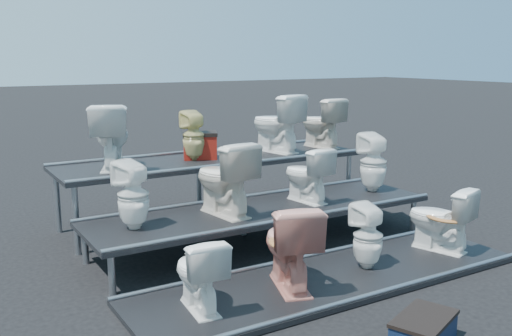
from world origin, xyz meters
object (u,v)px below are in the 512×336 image
red_crate (200,147)px  toilet_11 (321,123)px  toilet_5 (224,178)px  step_stool (423,332)px  toilet_4 (133,195)px  toilet_8 (111,136)px  toilet_6 (307,174)px  toilet_3 (440,218)px  toilet_0 (199,273)px  toilet_7 (373,162)px  toilet_1 (290,245)px  toilet_2 (368,236)px  toilet_10 (276,123)px  toilet_9 (194,136)px

red_crate → toilet_11: bearing=20.1°
toilet_5 → step_stool: 2.80m
toilet_4 → toilet_8: 1.39m
toilet_8 → toilet_6: bearing=169.2°
toilet_3 → toilet_8: 4.00m
toilet_4 → toilet_8: size_ratio=0.90×
toilet_0 → red_crate: size_ratio=1.53×
toilet_4 → toilet_7: bearing=158.6°
toilet_0 → toilet_1: size_ratio=0.80×
step_stool → toilet_5: bearing=75.6°
toilet_11 → toilet_7: bearing=80.8°
toilet_1 → toilet_4: (-1.07, 1.30, 0.34)m
toilet_1 → toilet_6: size_ratio=1.23×
toilet_0 → toilet_5: size_ratio=0.79×
toilet_3 → toilet_11: size_ratio=0.98×
toilet_5 → red_crate: (0.36, 1.38, 0.14)m
toilet_2 → red_crate: red_crate is taller
toilet_4 → toilet_7: size_ratio=0.93×
toilet_0 → toilet_11: toilet_11 is taller
toilet_0 → toilet_6: 2.48m
toilet_5 → toilet_11: toilet_11 is taller
toilet_10 → red_crate: toilet_10 is taller
toilet_0 → toilet_10: size_ratio=0.80×
toilet_1 → toilet_6: toilet_6 is taller
toilet_1 → toilet_9: 2.71m
toilet_5 → toilet_11: bearing=-158.2°
toilet_4 → toilet_11: bearing=179.5°
toilet_5 → toilet_11: 2.71m
toilet_7 → toilet_4: bearing=7.2°
toilet_5 → toilet_8: toilet_8 is taller
toilet_0 → toilet_9: (1.17, 2.60, 0.80)m
toilet_5 → toilet_7: (2.23, 0.00, -0.03)m
toilet_3 → toilet_5: (-2.06, 1.30, 0.45)m
toilet_4 → toilet_1: bearing=107.9°
toilet_6 → red_crate: (-0.78, 1.38, 0.22)m
toilet_3 → toilet_11: (0.29, 2.60, 0.81)m
toilet_11 → red_crate: 2.00m
toilet_0 → step_stool: size_ratio=1.17×
toilet_3 → red_crate: red_crate is taller
toilet_0 → toilet_10: bearing=-127.9°
toilet_0 → toilet_4: (-0.12, 1.30, 0.43)m
toilet_5 → toilet_9: bearing=-107.6°
red_crate → toilet_6: bearing=-38.1°
toilet_3 → toilet_4: 3.39m
toilet_2 → toilet_9: (-0.75, 2.60, 0.79)m
toilet_2 → step_stool: 1.54m
toilet_1 → toilet_10: toilet_10 is taller
toilet_2 → toilet_10: bearing=-101.8°
toilet_4 → step_stool: 3.10m
toilet_4 → red_crate: 1.99m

